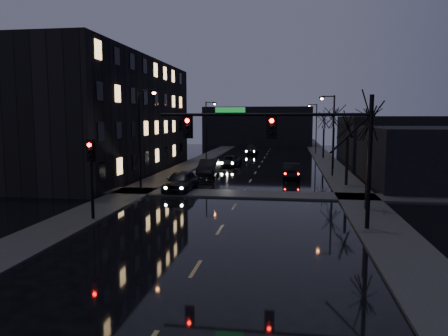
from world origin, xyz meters
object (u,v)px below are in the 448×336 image
(oncoming_car_a, at_px, (181,181))
(oncoming_car_c, at_px, (230,161))
(lead_car, at_px, (292,171))
(oncoming_car_b, at_px, (209,168))
(oncoming_car_d, at_px, (251,150))

(oncoming_car_a, bearing_deg, oncoming_car_c, 88.49)
(lead_car, bearing_deg, oncoming_car_c, -50.86)
(oncoming_car_b, height_order, lead_car, oncoming_car_b)
(oncoming_car_a, distance_m, oncoming_car_b, 9.40)
(oncoming_car_a, height_order, oncoming_car_d, oncoming_car_a)
(oncoming_car_a, height_order, lead_car, oncoming_car_a)
(oncoming_car_d, bearing_deg, lead_car, -82.48)
(oncoming_car_c, relative_size, oncoming_car_d, 0.93)
(oncoming_car_a, xyz_separation_m, lead_car, (8.73, 9.00, -0.08))
(oncoming_car_a, xyz_separation_m, oncoming_car_c, (1.43, 18.11, -0.19))
(oncoming_car_a, distance_m, lead_car, 12.54)
(oncoming_car_c, relative_size, lead_car, 1.01)
(oncoming_car_a, relative_size, oncoming_car_d, 0.98)
(oncoming_car_a, xyz_separation_m, oncoming_car_d, (2.47, 36.24, -0.11))
(oncoming_car_b, bearing_deg, oncoming_car_d, 83.57)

